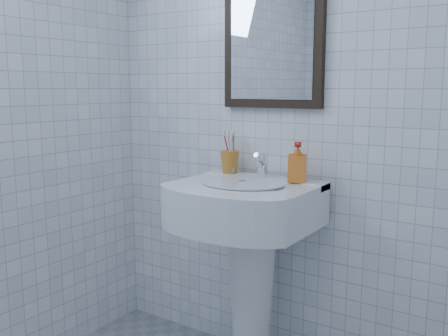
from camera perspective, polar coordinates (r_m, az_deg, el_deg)
The scene contains 6 objects.
wall_back at distance 2.27m, azimuth 9.70°, elevation 6.95°, with size 2.20×0.02×2.50m, color white.
washbasin at distance 2.28m, azimuth 2.86°, elevation -8.91°, with size 0.61×0.44×0.93m.
faucet at distance 2.29m, azimuth 4.36°, elevation 0.10°, with size 0.05×0.11×0.12m.
toothbrush_cup at distance 2.41m, azimuth 0.66°, elevation 0.71°, with size 0.09×0.09×0.11m, color #C57525, non-canonical shape.
soap_dispenser at distance 2.20m, azimuth 8.39°, elevation 0.69°, with size 0.08×0.08×0.17m, color orange.
wall_mirror at distance 2.35m, azimuth 5.55°, elevation 14.44°, with size 0.50×0.04×0.62m.
Camera 1 is at (0.93, -0.87, 1.33)m, focal length 40.00 mm.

